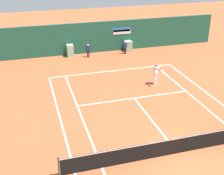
% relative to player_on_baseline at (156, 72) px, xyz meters
% --- Properties ---
extents(ground_plane, '(80.00, 80.00, 0.01)m').
position_rel_player_on_baseline_xyz_m(ground_plane, '(-2.36, -7.60, -0.98)').
color(ground_plane, '#A8512D').
extents(tennis_net, '(12.10, 0.10, 1.07)m').
position_rel_player_on_baseline_xyz_m(tennis_net, '(-2.36, -8.18, -0.47)').
color(tennis_net, '#4C4C51').
rests_on(tennis_net, ground_plane).
extents(sponsor_back_wall, '(25.00, 1.02, 3.01)m').
position_rel_player_on_baseline_xyz_m(sponsor_back_wall, '(-2.35, 8.79, 0.47)').
color(sponsor_back_wall, '#1E5642').
rests_on(sponsor_back_wall, ground_plane).
extents(player_on_baseline, '(0.49, 0.87, 1.88)m').
position_rel_player_on_baseline_xyz_m(player_on_baseline, '(0.00, 0.00, 0.00)').
color(player_on_baseline, white).
rests_on(player_on_baseline, ground_plane).
extents(ball_kid_centre_post, '(0.43, 0.18, 1.28)m').
position_rel_player_on_baseline_xyz_m(ball_kid_centre_post, '(-3.58, 7.51, -0.25)').
color(ball_kid_centre_post, black).
rests_on(ball_kid_centre_post, ground_plane).
extents(ball_kid_left_post, '(0.42, 0.18, 1.27)m').
position_rel_player_on_baseline_xyz_m(ball_kid_left_post, '(0.11, 7.51, -0.25)').
color(ball_kid_left_post, black).
rests_on(ball_kid_left_post, ground_plane).
extents(tennis_ball_mid_court, '(0.07, 0.07, 0.07)m').
position_rel_player_on_baseline_xyz_m(tennis_ball_mid_court, '(2.19, 1.05, -0.95)').
color(tennis_ball_mid_court, '#CCE033').
rests_on(tennis_ball_mid_court, ground_plane).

